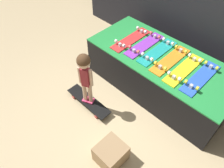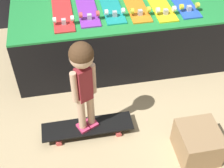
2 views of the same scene
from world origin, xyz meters
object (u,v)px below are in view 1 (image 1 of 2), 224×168
skateboard_teal_on_rack (158,51)px  child (85,71)px  skateboard_yellow_on_rack (184,69)px  skateboard_on_floor (89,101)px  skateboard_purple_on_rack (145,44)px  skateboard_red_on_rack (131,39)px  skateboard_blue_on_rack (201,77)px  storage_box (111,154)px  skateboard_orange_on_rack (170,60)px

skateboard_teal_on_rack → child: child is taller
skateboard_yellow_on_rack → skateboard_on_floor: (-0.88, -1.01, -0.58)m
skateboard_teal_on_rack → skateboard_purple_on_rack: bearing=-178.7°
skateboard_red_on_rack → skateboard_purple_on_rack: size_ratio=1.00×
skateboard_blue_on_rack → child: size_ratio=0.86×
skateboard_blue_on_rack → skateboard_on_floor: (-1.12, -1.02, -0.58)m
skateboard_red_on_rack → child: (0.09, -1.01, 0.05)m
skateboard_blue_on_rack → storage_box: bearing=-100.7°
child → storage_box: size_ratio=2.58×
skateboard_red_on_rack → skateboard_teal_on_rack: size_ratio=1.00×
skateboard_purple_on_rack → skateboard_blue_on_rack: (0.97, -0.03, 0.00)m
skateboard_orange_on_rack → skateboard_blue_on_rack: (0.48, -0.01, 0.00)m
skateboard_red_on_rack → skateboard_purple_on_rack: 0.24m
skateboard_orange_on_rack → storage_box: bearing=-81.2°
skateboard_yellow_on_rack → skateboard_blue_on_rack: same height
skateboard_purple_on_rack → skateboard_orange_on_rack: (0.48, -0.02, 0.00)m
skateboard_red_on_rack → skateboard_on_floor: size_ratio=0.96×
skateboard_teal_on_rack → storage_box: size_ratio=2.21×
skateboard_yellow_on_rack → storage_box: 1.48m
skateboard_purple_on_rack → skateboard_yellow_on_rack: (0.72, -0.05, 0.00)m
skateboard_purple_on_rack → skateboard_yellow_on_rack: 0.73m
skateboard_teal_on_rack → skateboard_blue_on_rack: (0.72, -0.03, 0.00)m
skateboard_teal_on_rack → skateboard_on_floor: skateboard_teal_on_rack is taller
skateboard_orange_on_rack → storage_box: 1.52m
skateboard_teal_on_rack → skateboard_orange_on_rack: 0.24m
skateboard_yellow_on_rack → skateboard_teal_on_rack: bearing=173.6°
skateboard_purple_on_rack → skateboard_teal_on_rack: 0.24m
skateboard_purple_on_rack → skateboard_orange_on_rack: size_ratio=1.00×
skateboard_teal_on_rack → child: 1.13m
skateboard_purple_on_rack → skateboard_blue_on_rack: bearing=-1.7°
skateboard_teal_on_rack → skateboard_blue_on_rack: size_ratio=1.00×
skateboard_purple_on_rack → skateboard_on_floor: skateboard_purple_on_rack is taller
skateboard_purple_on_rack → skateboard_blue_on_rack: size_ratio=1.00×
skateboard_orange_on_rack → skateboard_on_floor: skateboard_orange_on_rack is taller
skateboard_purple_on_rack → skateboard_on_floor: (-0.16, -1.05, -0.58)m
skateboard_on_floor → child: (0.00, -0.00, 0.64)m
skateboard_yellow_on_rack → child: size_ratio=0.86×
skateboard_red_on_rack → storage_box: (0.94, -1.39, -0.52)m
skateboard_blue_on_rack → storage_box: (-0.26, -1.40, -0.52)m
skateboard_purple_on_rack → storage_box: 1.67m
skateboard_red_on_rack → storage_box: 1.76m
skateboard_teal_on_rack → skateboard_orange_on_rack: size_ratio=1.00×
skateboard_orange_on_rack → storage_box: size_ratio=2.21×
skateboard_on_floor → child: size_ratio=0.89×
skateboard_red_on_rack → skateboard_orange_on_rack: size_ratio=1.00×
skateboard_red_on_rack → skateboard_blue_on_rack: 1.21m
child → skateboard_blue_on_rack: bearing=18.3°
skateboard_teal_on_rack → skateboard_on_floor: (-0.40, -1.06, -0.58)m
skateboard_teal_on_rack → skateboard_yellow_on_rack: same height
skateboard_blue_on_rack → skateboard_on_floor: bearing=-137.6°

